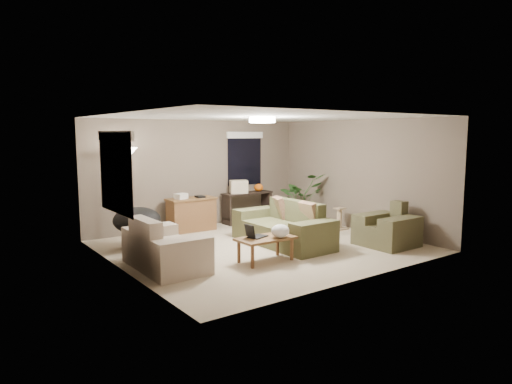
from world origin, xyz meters
TOP-DOWN VIEW (x-y plane):
  - room_shell at (0.00, 0.00)m, footprint 5.50×5.50m
  - main_sofa at (0.47, -0.09)m, footprint 0.95×2.20m
  - throw_pillows at (0.73, -0.09)m, footprint 0.38×1.39m
  - loveseat at (-2.16, -0.22)m, footprint 0.90×1.60m
  - armchair at (2.05, -1.37)m, footprint 0.95×1.00m
  - coffee_table at (-0.57, -0.87)m, footprint 1.00×0.55m
  - laptop at (-0.74, -0.77)m, footprint 0.40×0.32m
  - plastic_bag at (-0.37, -1.02)m, footprint 0.40×0.38m
  - desk at (-0.43, 2.10)m, footprint 1.10×0.50m
  - desk_papers at (-0.58, 2.09)m, footprint 0.69×0.30m
  - console_table at (1.16, 2.18)m, footprint 1.30×0.40m
  - pumpkin at (1.51, 2.18)m, footprint 0.27×0.27m
  - cardboard_box at (0.91, 2.18)m, footprint 0.50×0.45m
  - papasan_chair at (-2.02, 1.28)m, footprint 0.93×0.93m
  - floor_lamp at (-1.87, 1.95)m, footprint 0.32×0.32m
  - ceiling_fixture at (0.00, 0.00)m, footprint 0.50×0.50m
  - houseplant at (2.16, 1.32)m, footprint 1.11×1.23m
  - cat_scratching_post at (2.41, 0.26)m, footprint 0.32×0.32m
  - window_left at (-2.73, 0.30)m, footprint 0.05×1.56m
  - window_back at (1.30, 2.48)m, footprint 1.06×0.05m

SIDE VIEW (x-z plane):
  - cat_scratching_post at x=2.41m, z-range -0.04..0.46m
  - main_sofa at x=0.47m, z-range -0.13..0.72m
  - loveseat at x=-2.16m, z-range -0.13..0.72m
  - armchair at x=2.05m, z-range -0.13..0.72m
  - coffee_table at x=-0.57m, z-range 0.15..0.57m
  - desk at x=-0.43m, z-range 0.00..0.75m
  - console_table at x=1.16m, z-range 0.06..0.81m
  - papasan_chair at x=-2.02m, z-range 0.07..0.86m
  - houseplant at x=2.16m, z-range 0.00..0.96m
  - laptop at x=-0.74m, z-range 0.36..0.60m
  - plastic_bag at x=-0.37m, z-range 0.42..0.65m
  - throw_pillows at x=0.73m, z-range 0.42..0.88m
  - desk_papers at x=-0.58m, z-range 0.74..0.86m
  - pumpkin at x=1.51m, z-range 0.75..0.94m
  - cardboard_box at x=0.91m, z-range 0.75..1.06m
  - room_shell at x=0.00m, z-range -1.50..4.00m
  - floor_lamp at x=-1.87m, z-range 0.64..2.55m
  - window_left at x=-2.73m, z-range 1.12..2.45m
  - window_back at x=1.30m, z-range 1.12..2.45m
  - ceiling_fixture at x=0.00m, z-range 2.39..2.49m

